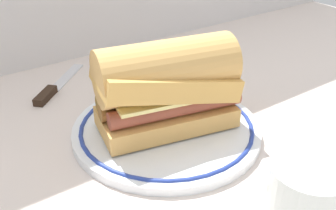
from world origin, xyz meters
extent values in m
plane|color=beige|center=(0.00, 0.00, 0.00)|extent=(1.50, 1.50, 0.00)
cylinder|color=white|center=(0.00, 0.02, 0.01)|extent=(0.26, 0.26, 0.01)
torus|color=navy|center=(0.00, 0.02, 0.01)|extent=(0.24, 0.24, 0.01)
cube|color=tan|center=(0.00, 0.02, 0.03)|extent=(0.20, 0.12, 0.03)
cylinder|color=brown|center=(0.00, 0.00, 0.05)|extent=(0.18, 0.06, 0.02)
cylinder|color=brown|center=(0.00, 0.02, 0.05)|extent=(0.18, 0.06, 0.02)
cylinder|color=brown|center=(0.01, 0.05, 0.05)|extent=(0.18, 0.06, 0.02)
cube|color=#EAD67A|center=(0.00, 0.02, 0.07)|extent=(0.16, 0.11, 0.01)
cube|color=tan|center=(0.00, 0.02, 0.08)|extent=(0.20, 0.13, 0.06)
cylinder|color=tan|center=(0.00, 0.02, 0.10)|extent=(0.19, 0.11, 0.07)
cube|color=silver|center=(-0.04, 0.28, 0.00)|extent=(0.09, 0.09, 0.01)
cube|color=black|center=(-0.10, 0.22, 0.01)|extent=(0.05, 0.05, 0.01)
camera|label=1|loc=(-0.27, -0.37, 0.31)|focal=43.13mm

